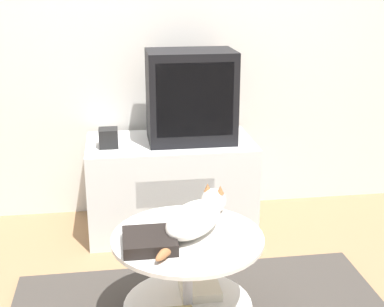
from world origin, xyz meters
name	(u,v)px	position (x,y,z in m)	size (l,w,h in m)	color
wall_back	(168,14)	(0.00, 1.39, 1.30)	(8.00, 0.05, 2.60)	silver
tv_stand	(171,185)	(-0.04, 1.03, 0.29)	(1.00, 0.54, 0.58)	silver
tv	(191,96)	(0.09, 1.03, 0.85)	(0.51, 0.35, 0.54)	black
speaker	(109,138)	(-0.40, 0.97, 0.63)	(0.11, 0.11, 0.11)	black
coffee_table	(188,271)	(-0.07, 0.00, 0.29)	(0.66, 0.66, 0.45)	#B2B2B7
dvd_box	(150,241)	(-0.24, -0.08, 0.49)	(0.22, 0.22, 0.05)	black
cat	(197,216)	(-0.02, 0.06, 0.52)	(0.39, 0.53, 0.14)	silver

